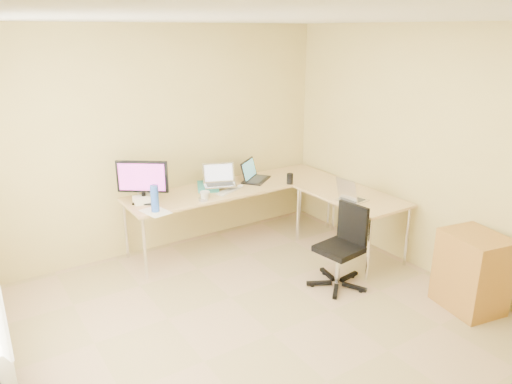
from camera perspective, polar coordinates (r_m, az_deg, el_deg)
floor at (r=4.41m, az=1.95°, el=-16.40°), size 4.50×4.50×0.00m
ceiling at (r=3.61m, az=2.42°, el=19.76°), size 4.50×4.50×0.00m
wall_back at (r=5.72m, az=-11.04°, el=5.92°), size 4.50×0.00×4.50m
wall_right at (r=5.27m, az=21.20°, el=3.88°), size 0.00×4.50×4.50m
desk_main at (r=5.96m, az=-2.55°, el=-2.65°), size 2.65×0.70×0.73m
desk_return at (r=5.78m, az=10.98°, el=-3.69°), size 0.70×1.30×0.73m
monitor at (r=5.34m, az=-13.24°, el=1.16°), size 0.55×0.48×0.48m
book_stack at (r=5.76m, az=-5.69°, el=0.66°), size 0.36×0.40×0.05m
laptop_center at (r=5.67m, az=-4.31°, el=1.98°), size 0.45×0.40×0.24m
laptop_black at (r=6.02m, az=0.00°, el=2.56°), size 0.51×0.49×0.26m
keyboard at (r=5.65m, az=-3.18°, el=0.16°), size 0.39×0.25×0.02m
mouse at (r=5.80m, az=-1.87°, el=0.74°), size 0.10×0.08×0.03m
mug at (r=5.35m, az=-6.05°, el=-0.48°), size 0.13×0.13×0.11m
cd_stack at (r=5.38m, az=-6.21°, el=-0.83°), size 0.13×0.13×0.03m
water_bottle at (r=5.07m, az=-11.87°, el=-0.78°), size 0.11×0.11×0.29m
papers at (r=5.12m, az=-11.77°, el=-2.28°), size 0.27×0.35×0.01m
white_box at (r=5.40m, az=-13.12°, el=-0.85°), size 0.24×0.19×0.08m
desk_fan at (r=5.52m, az=-13.80°, el=0.59°), size 0.23×0.23×0.28m
black_cup at (r=5.91m, az=4.02°, el=1.57°), size 0.09×0.09×0.13m
laptop_return at (r=5.41m, az=11.37°, el=0.11°), size 0.36×0.30×0.22m
office_chair at (r=4.96m, az=9.82°, el=-5.76°), size 0.58×0.58×0.86m
cabinet at (r=5.02m, az=24.12°, el=-8.73°), size 0.55×0.64×0.78m
radiator at (r=3.98m, az=-27.73°, el=-16.96°), size 0.09×0.80×0.55m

